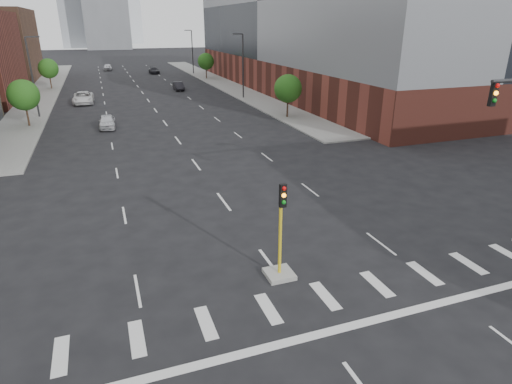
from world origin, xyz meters
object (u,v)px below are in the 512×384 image
car_near_left (107,122)px  car_distant (108,67)px  median_traffic_signal (280,257)px  car_mid_right (178,86)px  car_far_left (83,98)px  car_deep_right (154,70)px

car_near_left → car_distant: size_ratio=0.93×
median_traffic_signal → car_near_left: bearing=100.6°
car_distant → median_traffic_signal: bearing=-82.7°
median_traffic_signal → car_mid_right: size_ratio=1.09×
car_near_left → car_far_left: bearing=101.6°
median_traffic_signal → car_mid_right: bearing=84.1°
car_near_left → car_deep_right: size_ratio=0.88×
median_traffic_signal → car_distant: bearing=92.4°
car_distant → car_mid_right: bearing=-70.3°
car_mid_right → car_deep_right: car_deep_right is taller
car_mid_right → median_traffic_signal: bearing=-95.6°
car_near_left → car_mid_right: size_ratio=1.02×
median_traffic_signal → car_far_left: (-8.71, 49.55, -0.18)m
car_near_left → car_deep_right: 53.21m
car_near_left → car_far_left: (-2.60, 16.93, 0.08)m
car_far_left → car_deep_right: size_ratio=1.20×
car_far_left → car_distant: car_far_left is taller
car_mid_right → car_far_left: 16.80m
car_near_left → car_mid_right: bearing=67.1°
car_far_left → car_distant: 46.14m
car_near_left → car_deep_right: bearing=80.4°
car_mid_right → car_far_left: size_ratio=0.71×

